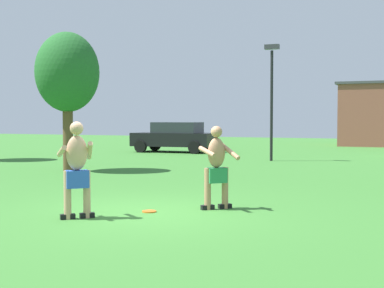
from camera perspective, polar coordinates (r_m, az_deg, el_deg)
ground_plane at (r=10.35m, az=-4.99°, el=-7.22°), size 80.00×80.00×0.00m
player_near at (r=9.84m, az=-12.00°, el=-2.39°), size 0.80×0.84×1.73m
player_in_green at (r=10.64m, az=2.60°, el=-2.27°), size 0.84×0.72×1.64m
frisbee at (r=10.43m, az=-4.51°, el=-7.07°), size 0.27×0.27×0.03m
car_black_near_post at (r=28.54m, az=-1.82°, el=0.79°), size 4.38×2.18×1.58m
lamp_post at (r=22.96m, az=8.37°, el=5.83°), size 0.60×0.24×4.85m
tree_behind_players at (r=18.83m, az=-12.97°, el=7.24°), size 2.14×2.14×4.68m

